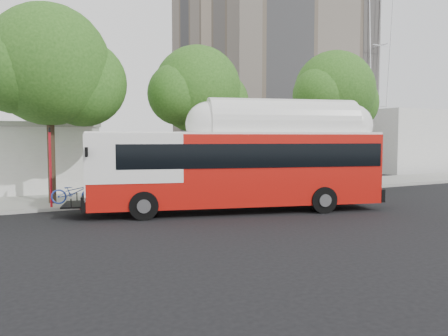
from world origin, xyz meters
name	(u,v)px	position (x,y,z in m)	size (l,w,h in m)	color
ground	(268,208)	(0.00, 0.00, 0.00)	(120.00, 120.00, 0.00)	black
sidewalk	(210,192)	(0.00, 6.50, 0.07)	(60.00, 5.00, 0.15)	gray
curb_strip	(230,197)	(0.00, 3.90, 0.07)	(60.00, 0.30, 0.15)	gray
red_curb_segment	(179,200)	(-3.00, 3.90, 0.08)	(10.00, 0.32, 0.16)	maroon
street_tree_left	(59,71)	(-8.53, 5.56, 6.60)	(6.67, 5.80, 9.74)	#2D2116
street_tree_mid	(203,94)	(-0.59, 6.06, 5.91)	(5.75, 5.00, 8.62)	#2D2116
street_tree_right	(339,95)	(9.44, 5.86, 6.26)	(6.21, 5.40, 9.18)	#2D2116
apartment_tower	(269,19)	(18.00, 28.00, 17.62)	(18.00, 18.00, 37.00)	tan
horizon_block	(418,141)	(30.00, 16.00, 3.00)	(20.00, 12.00, 6.00)	silver
transit_bus	(239,169)	(-1.60, -0.01, 1.92)	(14.07, 6.06, 4.11)	#B4130C
signal_pole	(50,168)	(-9.19, 4.15, 1.95)	(0.11, 0.36, 3.81)	red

